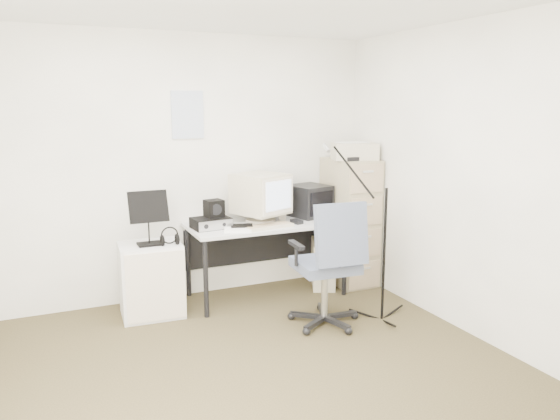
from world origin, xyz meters
name	(u,v)px	position (x,y,z in m)	size (l,w,h in m)	color
floor	(264,373)	(0.00, 0.00, -0.01)	(3.60, 3.60, 0.01)	#372E1B
wall_back	(191,168)	(0.00, 1.80, 1.25)	(3.60, 0.02, 2.50)	white
wall_front	(452,274)	(0.00, -1.80, 1.25)	(3.60, 0.02, 2.50)	white
wall_right	(474,181)	(1.80, 0.00, 1.25)	(0.02, 3.60, 2.50)	white
wall_calendar	(187,115)	(-0.02, 1.79, 1.75)	(0.30, 0.02, 0.44)	white
filing_cabinet	(350,222)	(1.58, 1.48, 0.65)	(0.40, 0.60, 1.30)	gray
printer	(355,151)	(1.58, 1.42, 1.38)	(0.43, 0.29, 0.17)	beige
desk	(266,259)	(0.63, 1.45, 0.36)	(1.50, 0.70, 0.73)	silver
crt_monitor	(260,198)	(0.59, 1.49, 0.96)	(0.42, 0.45, 0.47)	beige
crt_tv	(309,201)	(1.15, 1.56, 0.89)	(0.35, 0.37, 0.32)	black
desk_speaker	(282,212)	(0.84, 1.54, 0.80)	(0.07, 0.07, 0.14)	beige
keyboard	(268,226)	(0.56, 1.25, 0.74)	(0.46, 0.16, 0.03)	beige
mouse	(297,222)	(0.88, 1.30, 0.75)	(0.07, 0.12, 0.04)	black
radio_receiver	(211,223)	(0.08, 1.45, 0.78)	(0.34, 0.24, 0.10)	black
radio_speaker	(214,208)	(0.12, 1.49, 0.90)	(0.16, 0.15, 0.16)	black
papers	(238,228)	(0.29, 1.31, 0.74)	(0.24, 0.33, 0.02)	white
pc_tower	(323,263)	(1.28, 1.50, 0.23)	(0.22, 0.50, 0.46)	beige
office_chair	(325,263)	(0.80, 0.59, 0.54)	(0.63, 0.63, 1.09)	slate
side_cart	(151,280)	(-0.50, 1.40, 0.33)	(0.53, 0.42, 0.65)	silver
music_stand	(148,217)	(-0.50, 1.36, 0.90)	(0.33, 0.18, 0.49)	black
headphones	(170,239)	(-0.34, 1.29, 0.71)	(0.17, 0.17, 0.03)	black
mic_stand	(385,235)	(1.32, 0.48, 0.76)	(0.02, 0.02, 1.52)	black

